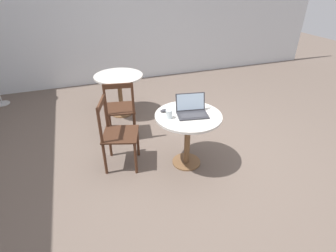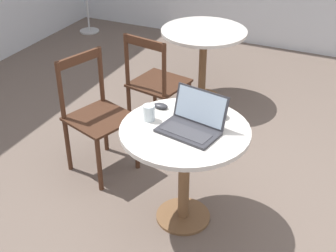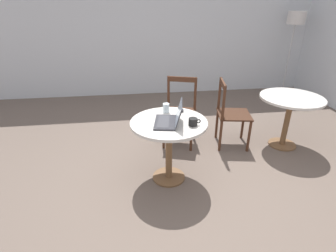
# 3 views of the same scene
# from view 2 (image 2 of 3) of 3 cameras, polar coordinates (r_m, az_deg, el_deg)

# --- Properties ---
(ground_plane) EXTENTS (16.00, 16.00, 0.00)m
(ground_plane) POSITION_cam_2_polar(r_m,az_deg,el_deg) (3.37, 5.52, -10.07)
(ground_plane) COLOR #66564C
(cafe_table_near) EXTENTS (0.81, 0.81, 0.72)m
(cafe_table_near) POSITION_cam_2_polar(r_m,az_deg,el_deg) (2.94, 2.03, -2.61)
(cafe_table_near) COLOR brown
(cafe_table_near) RESTS_ON ground_plane
(cafe_table_mid) EXTENTS (0.81, 0.81, 0.72)m
(cafe_table_mid) POSITION_cam_2_polar(r_m,az_deg,el_deg) (4.52, 4.35, 9.95)
(cafe_table_mid) COLOR brown
(cafe_table_mid) RESTS_ON ground_plane
(chair_near_back) EXTENTS (0.54, 0.54, 0.92)m
(chair_near_back) POSITION_cam_2_polar(r_m,az_deg,el_deg) (3.55, -8.74, 1.21)
(chair_near_back) COLOR #472819
(chair_near_back) RESTS_ON ground_plane
(chair_mid_left) EXTENTS (0.49, 0.49, 0.92)m
(chair_mid_left) POSITION_cam_2_polar(r_m,az_deg,el_deg) (3.98, -1.48, 5.06)
(chair_mid_left) COLOR #472819
(chair_mid_left) RESTS_ON ground_plane
(laptop) EXTENTS (0.34, 0.40, 0.23)m
(laptop) POSITION_cam_2_polar(r_m,az_deg,el_deg) (2.82, 2.94, 0.30)
(laptop) COLOR #2D2D33
(laptop) RESTS_ON cafe_table_near
(mouse) EXTENTS (0.06, 0.10, 0.03)m
(mouse) POSITION_cam_2_polar(r_m,az_deg,el_deg) (3.08, -0.89, 2.47)
(mouse) COLOR #2D2D33
(mouse) RESTS_ON cafe_table_near
(mug) EXTENTS (0.12, 0.09, 0.08)m
(mug) POSITION_cam_2_polar(r_m,az_deg,el_deg) (2.99, 6.08, 1.84)
(mug) COLOR black
(mug) RESTS_ON cafe_table_near
(drinking_glass) EXTENTS (0.07, 0.07, 0.10)m
(drinking_glass) POSITION_cam_2_polar(r_m,az_deg,el_deg) (2.93, -2.33, 1.63)
(drinking_glass) COLOR silver
(drinking_glass) RESTS_ON cafe_table_near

